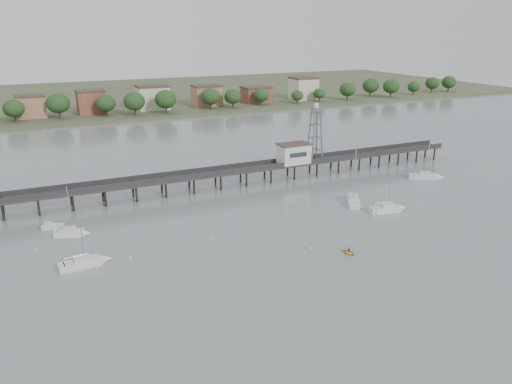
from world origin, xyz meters
The scene contains 14 objects.
ground_plane centered at (0.00, 0.00, 0.00)m, with size 500.00×500.00×0.00m, color slate.
pier centered at (0.00, 60.00, 3.79)m, with size 150.00×5.00×5.50m.
pier_building centered at (25.00, 60.00, 6.67)m, with size 8.40×5.40×5.30m.
lattice_tower centered at (31.50, 60.00, 11.10)m, with size 3.20×3.20×15.50m.
sailboat_c centered at (28.00, 37.11, 0.64)m, with size 6.82×8.94×14.61m.
sailboat_b centered at (-32.60, 43.29, 0.66)m, with size 6.52×3.75×10.55m.
sailboat_a centered at (-31.68, 29.16, 0.64)m, with size 8.24×3.14×13.32m.
sailboat_e centered at (57.16, 43.20, 0.64)m, with size 8.45×6.36×13.82m.
sailboat_d centered at (31.90, 28.14, 0.64)m, with size 8.40×3.47×13.47m.
white_tender centered at (-36.31, 48.94, 0.50)m, with size 4.46×3.25×1.60m.
yellow_dinghy centered at (10.79, 14.23, 0.00)m, with size 1.92×0.56×2.69m, color yellow.
dinghy_occupant centered at (10.79, 14.23, 0.00)m, with size 0.37×1.00×0.24m, color black.
mooring_buoys centered at (-0.03, 30.72, 0.08)m, with size 81.65×21.02×0.39m.
far_shore centered at (0.36, 239.58, 0.95)m, with size 500.00×170.00×10.40m.
Camera 1 is at (-38.74, -52.09, 38.56)m, focal length 35.00 mm.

